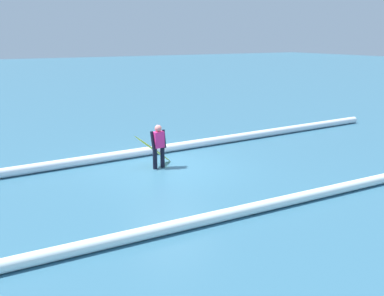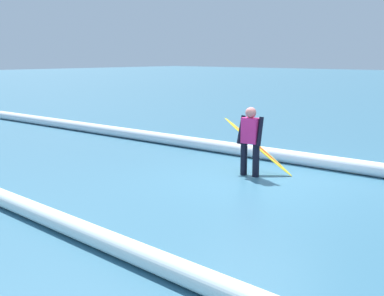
# 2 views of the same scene
# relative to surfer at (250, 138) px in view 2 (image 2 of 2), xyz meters

# --- Properties ---
(ground_plane) EXTENTS (150.76, 150.76, 0.00)m
(ground_plane) POSITION_rel_surfer_xyz_m (-0.33, 0.18, -0.79)
(ground_plane) COLOR #32647D
(surfer) EXTENTS (0.52, 0.26, 1.40)m
(surfer) POSITION_rel_surfer_xyz_m (0.00, 0.00, 0.00)
(surfer) COLOR black
(surfer) RESTS_ON ground_plane
(surfboard) EXTENTS (1.52, 0.63, 1.14)m
(surfboard) POSITION_rel_surfer_xyz_m (0.04, -0.33, -0.23)
(surfboard) COLOR yellow
(surfboard) RESTS_ON ground_plane
(wave_crest_foreground) EXTENTS (24.17, 1.09, 0.30)m
(wave_crest_foreground) POSITION_rel_surfer_xyz_m (0.57, -1.57, -0.64)
(wave_crest_foreground) COLOR white
(wave_crest_foreground) RESTS_ON ground_plane
(wave_crest_midground) EXTENTS (24.03, 0.86, 0.27)m
(wave_crest_midground) POSITION_rel_surfer_xyz_m (-0.22, 4.47, -0.65)
(wave_crest_midground) COLOR white
(wave_crest_midground) RESTS_ON ground_plane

